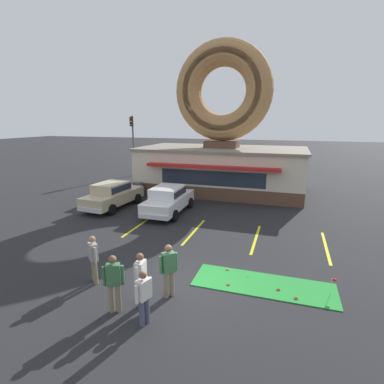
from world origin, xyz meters
name	(u,v)px	position (x,y,z in m)	size (l,w,h in m)	color
ground_plane	(183,288)	(0.00, 0.00, 0.00)	(160.00, 160.00, 0.00)	#232326
donut_shop_building	(222,143)	(-1.90, 13.94, 3.74)	(12.30, 6.75, 10.96)	brown
putting_mat	(263,285)	(2.48, 1.01, 0.01)	(4.62, 1.55, 0.03)	green
mini_donut_near_left	(228,284)	(1.39, 0.61, 0.05)	(0.13, 0.13, 0.04)	#A5724C
mini_donut_near_right	(278,289)	(2.98, 0.80, 0.05)	(0.13, 0.13, 0.04)	brown
mini_donut_mid_left	(228,269)	(1.16, 1.62, 0.05)	(0.13, 0.13, 0.04)	#D17F47
mini_donut_mid_centre	(296,298)	(3.52, 0.47, 0.05)	(0.13, 0.13, 0.04)	brown
golf_ball	(248,276)	(1.93, 1.39, 0.05)	(0.04, 0.04, 0.04)	white
putting_flag_pin	(333,283)	(4.58, 1.07, 0.44)	(0.13, 0.01, 0.55)	silver
car_champagne	(113,194)	(-7.34, 7.45, 0.87)	(2.21, 4.67, 1.60)	#BCAD89
car_white	(168,199)	(-3.58, 7.44, 0.87)	(2.02, 4.58, 1.60)	silver
pedestrian_blue_sweater_man	(94,257)	(-2.94, -0.57, 0.92)	(0.47, 0.43, 1.66)	#7F7056
pedestrian_hooded_kid	(169,268)	(-0.24, -0.56, 0.96)	(0.44, 0.46, 1.72)	#7F7056
pedestrian_leather_jacket_man	(114,281)	(-1.42, -1.74, 0.96)	(0.55, 0.38, 1.73)	#7F7056
pedestrian_clipboard_woman	(141,277)	(-0.82, -1.29, 0.93)	(0.27, 0.59, 1.68)	#474C66
pedestrian_beanie_man	(144,296)	(-0.37, -1.97, 0.85)	(0.34, 0.57, 1.54)	#474C66
trash_bin	(139,189)	(-7.19, 10.67, 0.50)	(0.57, 0.57, 0.97)	#51565B
traffic_light_pole	(133,138)	(-11.63, 18.00, 3.71)	(0.28, 0.47, 5.80)	#595B60
parking_stripe_far_left	(140,225)	(-4.21, 5.00, 0.00)	(0.12, 3.60, 0.01)	yellow
parking_stripe_left	(194,231)	(-1.21, 5.00, 0.00)	(0.12, 3.60, 0.01)	yellow
parking_stripe_mid_left	(256,239)	(1.79, 5.00, 0.00)	(0.12, 3.60, 0.01)	yellow
parking_stripe_centre	(326,247)	(4.79, 5.00, 0.00)	(0.12, 3.60, 0.01)	yellow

